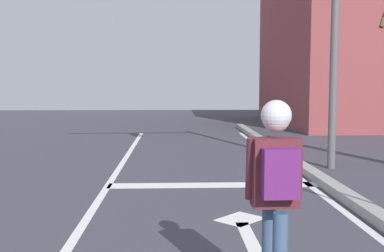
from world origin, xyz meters
name	(u,v)px	position (x,y,z in m)	size (l,w,h in m)	color
lane_line_center	(91,212)	(-0.22, 6.00, 0.00)	(0.12, 20.00, 0.01)	white
lane_line_curbside	(341,209)	(3.23, 6.00, 0.00)	(0.12, 20.00, 0.01)	white
stop_bar	(213,185)	(1.58, 7.62, 0.00)	(3.60, 0.40, 0.01)	white
lane_arrow_stem	(251,241)	(1.76, 4.74, 0.00)	(0.16, 1.40, 0.01)	white
lane_arrow_head	(240,219)	(1.76, 5.59, 0.00)	(0.56, 0.44, 0.01)	white
curb_strip	(359,204)	(3.48, 6.00, 0.07)	(0.24, 24.00, 0.14)	gray
skater	(276,178)	(1.67, 3.12, 1.04)	(0.43, 0.59, 1.54)	#3B5472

